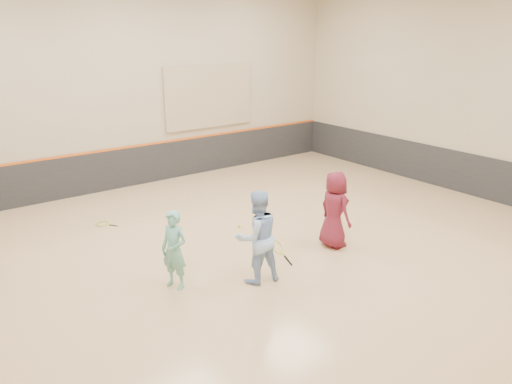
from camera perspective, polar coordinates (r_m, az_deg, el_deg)
room at (r=10.58m, az=-1.11°, el=-2.84°), size 15.04×12.04×6.22m
wainscot_back at (r=15.66m, az=-13.98°, el=2.83°), size 14.90×0.04×1.20m
wainscot_right at (r=15.98m, az=21.22°, el=2.43°), size 0.04×11.90×1.20m
accent_stripe at (r=15.50m, az=-14.14°, el=5.03°), size 14.90×0.03×0.06m
acoustic_panel at (r=16.52m, az=-5.39°, el=10.81°), size 3.20×0.08×2.00m
girl at (r=9.32m, az=-9.32°, el=-6.55°), size 0.55×0.65×1.50m
instructor at (r=9.35m, az=0.12°, el=-5.16°), size 0.98×0.82×1.82m
young_man at (r=11.01m, az=8.98°, el=-1.99°), size 0.59×0.86×1.71m
held_racket at (r=9.45m, az=2.46°, el=-6.33°), size 0.53×0.53×0.56m
spare_racket at (r=12.91m, az=-17.15°, el=-3.42°), size 0.72×0.72×0.06m
ball_under_racket at (r=10.25m, az=-0.33°, el=-8.34°), size 0.07×0.07×0.07m
ball_in_hand at (r=10.89m, az=9.99°, el=-0.88°), size 0.07×0.07×0.07m
ball_beside_spare at (r=12.15m, az=-1.91°, el=-3.93°), size 0.07×0.07×0.07m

